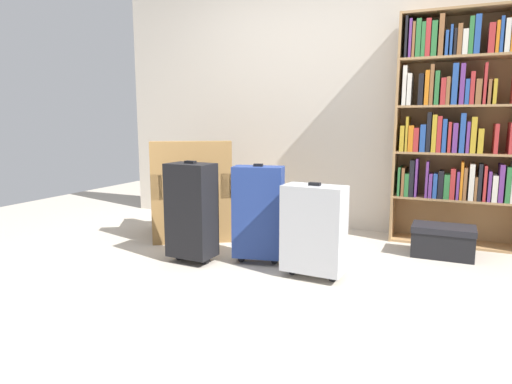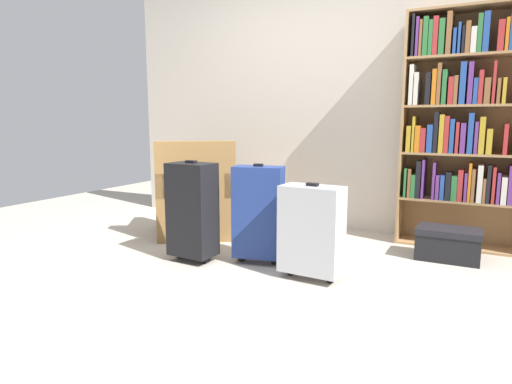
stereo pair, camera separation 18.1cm
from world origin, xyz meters
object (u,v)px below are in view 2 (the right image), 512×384
(bookshelf, at_px, (467,119))
(mug, at_px, (251,238))
(suitcase_silver, at_px, (311,230))
(suitcase_black, at_px, (192,210))
(suitcase_navy_blue, at_px, (258,212))
(armchair, at_px, (198,202))
(storage_box, at_px, (448,243))

(bookshelf, relative_size, mug, 16.46)
(suitcase_silver, bearing_deg, mug, 142.14)
(bookshelf, bearing_deg, suitcase_black, -142.97)
(bookshelf, bearing_deg, suitcase_navy_blue, -138.70)
(suitcase_silver, bearing_deg, suitcase_navy_blue, 162.81)
(armchair, xyz_separation_m, suitcase_black, (0.43, -0.69, 0.09))
(bookshelf, xyz_separation_m, storage_box, (-0.06, -0.43, -0.96))
(storage_box, bearing_deg, mug, -169.66)
(suitcase_navy_blue, relative_size, suitcase_black, 0.97)
(storage_box, xyz_separation_m, suitcase_navy_blue, (-1.28, -0.75, 0.26))
(suitcase_navy_blue, bearing_deg, bookshelf, 41.30)
(mug, xyz_separation_m, suitcase_black, (-0.17, -0.65, 0.36))
(mug, xyz_separation_m, storage_box, (1.58, 0.29, 0.08))
(suitcase_navy_blue, relative_size, suitcase_silver, 1.14)
(suitcase_navy_blue, bearing_deg, mug, 123.22)
(armchair, distance_m, suitcase_black, 0.82)
(mug, relative_size, suitcase_black, 0.15)
(bookshelf, distance_m, suitcase_black, 2.37)
(suitcase_navy_blue, height_order, suitcase_silver, suitcase_navy_blue)
(mug, height_order, suitcase_black, suitcase_black)
(bookshelf, height_order, suitcase_silver, bookshelf)
(suitcase_navy_blue, height_order, suitcase_black, suitcase_black)
(armchair, distance_m, storage_box, 2.20)
(storage_box, relative_size, suitcase_silver, 0.71)
(bookshelf, distance_m, armchair, 2.46)
(mug, bearing_deg, bookshelf, 23.72)
(suitcase_navy_blue, bearing_deg, armchair, 150.92)
(mug, distance_m, suitcase_silver, 1.03)
(suitcase_black, distance_m, suitcase_silver, 0.95)
(bookshelf, xyz_separation_m, suitcase_silver, (-0.86, -1.33, -0.74))
(armchair, relative_size, suitcase_silver, 1.45)
(armchair, relative_size, suitcase_black, 1.24)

